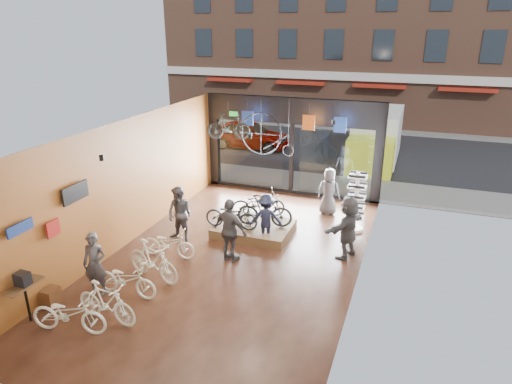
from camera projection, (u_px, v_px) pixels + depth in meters
The scene contains 35 objects.
ground_plane at pixel (234, 260), 13.20m from camera, with size 7.00×12.00×0.04m, color black.
ceiling at pixel (232, 129), 11.87m from camera, with size 7.00×12.00×0.04m, color black.
wall_left at pixel (125, 184), 13.65m from camera, with size 0.04×12.00×3.80m, color brown.
wall_right at pixel (363, 215), 11.41m from camera, with size 0.04×12.00×3.80m, color beige.
wall_back at pixel (88, 326), 7.22m from camera, with size 7.00×0.04×3.80m, color beige.
storefront at pixel (292, 146), 17.83m from camera, with size 7.00×0.26×3.80m, color black, non-canonical shape.
exit_sign at pixel (234, 114), 18.09m from camera, with size 0.35×0.06×0.18m, color #198C26.
street_road at pixel (333, 142), 26.43m from camera, with size 30.00×18.00×0.02m, color black.
sidewalk_near at pixel (298, 182), 19.52m from camera, with size 30.00×2.40×0.12m, color slate.
sidewalk_far at pixel (344, 127), 29.94m from camera, with size 30.00×2.00×0.12m, color slate.
opposite_building at pixel (358, 14), 29.74m from camera, with size 26.00×5.00×14.00m, color brown.
street_car at pixel (248, 134), 24.83m from camera, with size 1.79×4.45×1.52m, color gray.
box_truck at pixel (375, 140), 21.61m from camera, with size 2.09×6.28×2.47m, color silver, non-canonical shape.
floor_bike_0 at pixel (69, 314), 9.95m from camera, with size 0.60×1.73×0.91m, color silver.
floor_bike_1 at pixel (106, 302), 10.29m from camera, with size 0.46×1.63×0.98m, color silver.
floor_bike_2 at pixel (126, 279), 11.31m from camera, with size 0.59×1.69×0.89m, color silver.
floor_bike_3 at pixel (153, 261), 12.01m from camera, with size 0.51×1.79×1.08m, color silver.
floor_bike_4 at pixel (168, 244), 13.20m from camera, with size 0.57×1.62×0.85m, color silver.
display_platform at pixel (254, 229), 14.79m from camera, with size 2.40×1.80×0.30m, color #4B361E.
display_bike_left at pixel (231, 215), 14.35m from camera, with size 0.60×1.72×0.90m, color black.
display_bike_mid at pixel (265, 211), 14.47m from camera, with size 0.50×1.76×1.06m, color black.
display_bike_right at pixel (258, 203), 15.22m from camera, with size 0.62×1.79×0.94m, color black.
customer_0 at pixel (95, 264), 11.25m from camera, with size 0.61×0.40×1.66m, color #3F3F44.
customer_1 at pixel (180, 215), 14.05m from camera, with size 0.86×0.67×1.76m, color #3F3F44.
customer_2 at pixel (230, 231), 12.81m from camera, with size 1.10×0.46×1.88m, color #3F3F44.
customer_3 at pixel (266, 218), 14.06m from camera, with size 1.00×0.58×1.55m, color #161C33.
customer_4 at pixel (329, 191), 16.11m from camera, with size 0.82×0.53×1.67m, color #3F3F44.
customer_5 at pixel (348, 227), 13.05m from camera, with size 1.73×0.55×1.86m, color #3F3F44.
sunglasses_rack at pixel (356, 202), 14.72m from camera, with size 0.59×0.48×1.99m, color white, non-canonical shape.
wall_merch at pixel (44, 255), 10.73m from camera, with size 0.40×2.40×2.60m, color navy, non-canonical shape.
penny_farthing at pixel (269, 136), 16.90m from camera, with size 2.01×0.06×1.61m, color black, non-canonical shape.
hung_bike at pixel (228, 126), 16.49m from camera, with size 0.45×1.58×0.95m, color black.
jersey_left at pixel (247, 118), 17.22m from camera, with size 0.45×0.03×0.55m, color #1E3F99.
jersey_mid at pixel (309, 123), 16.46m from camera, with size 0.45×0.03×0.55m, color #CC5919.
jersey_right at pixel (340, 125), 16.10m from camera, with size 0.45×0.03×0.55m, color #1E3F99.
Camera 1 is at (4.56, -10.79, 6.40)m, focal length 32.00 mm.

